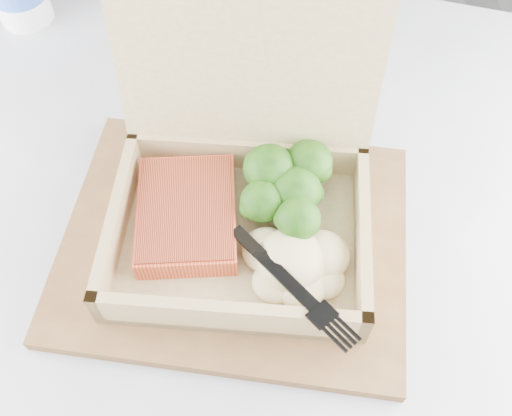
{
  "coord_description": "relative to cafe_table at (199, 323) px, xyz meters",
  "views": [
    {
      "loc": [
        0.45,
        -0.65,
        1.25
      ],
      "look_at": [
        0.46,
        -0.37,
        0.81
      ],
      "focal_mm": 40.0,
      "sensor_mm": 36.0,
      "label": 1
    }
  ],
  "objects": [
    {
      "name": "floor",
      "position": [
        -0.39,
        0.38,
        -0.57
      ],
      "size": [
        4.0,
        4.0,
        0.0
      ],
      "primitive_type": "plane",
      "color": "#949499",
      "rests_on": "ground"
    },
    {
      "name": "cafe_table",
      "position": [
        0.0,
        0.0,
        0.0
      ],
      "size": [
        1.12,
        1.12,
        0.76
      ],
      "rotation": [
        0.0,
        0.0,
        -0.31
      ],
      "color": "black",
      "rests_on": "floor"
    },
    {
      "name": "serving_tray",
      "position": [
        0.05,
        0.0,
        0.2
      ],
      "size": [
        0.36,
        0.31,
        0.01
      ],
      "primitive_type": "cube",
      "rotation": [
        0.0,
        0.0,
        -0.17
      ],
      "color": "brown",
      "rests_on": "cafe_table"
    },
    {
      "name": "takeout_container",
      "position": [
        0.06,
        0.03,
        0.27
      ],
      "size": [
        0.26,
        0.24,
        0.22
      ],
      "rotation": [
        0.0,
        0.0,
        -0.11
      ],
      "color": "tan",
      "rests_on": "serving_tray"
    },
    {
      "name": "salmon_fillet",
      "position": [
        0.01,
        0.01,
        0.23
      ],
      "size": [
        0.09,
        0.12,
        0.02
      ],
      "primitive_type": "cube",
      "rotation": [
        0.0,
        0.0,
        0.02
      ],
      "color": "#F84F30",
      "rests_on": "takeout_container"
    },
    {
      "name": "broccoli_pile",
      "position": [
        0.11,
        0.03,
        0.24
      ],
      "size": [
        0.11,
        0.11,
        0.04
      ],
      "primitive_type": null,
      "color": "#377019",
      "rests_on": "takeout_container"
    },
    {
      "name": "mashed_potatoes",
      "position": [
        0.1,
        -0.04,
        0.24
      ],
      "size": [
        0.1,
        0.09,
        0.03
      ],
      "primitive_type": "ellipsoid",
      "color": "#D7C08B",
      "rests_on": "takeout_container"
    },
    {
      "name": "plastic_fork",
      "position": [
        0.07,
        -0.04,
        0.25
      ],
      "size": [
        0.11,
        0.13,
        0.02
      ],
      "rotation": [
        0.0,
        0.0,
        3.79
      ],
      "color": "black",
      "rests_on": "mashed_potatoes"
    },
    {
      "name": "receipt",
      "position": [
        0.1,
        0.18,
        0.2
      ],
      "size": [
        0.09,
        0.15,
        0.0
      ],
      "primitive_type": "cube",
      "rotation": [
        0.0,
        0.0,
        -0.15
      ],
      "color": "white",
      "rests_on": "cafe_table"
    }
  ]
}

